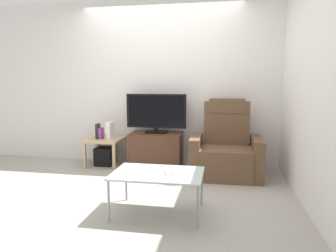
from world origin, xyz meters
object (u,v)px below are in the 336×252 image
tv_stand (156,150)px  subwoofer_box (105,156)px  book_leftmost (98,131)px  television (156,112)px  recliner_armchair (226,149)px  book_middle (101,133)px  cell_phone (168,173)px  side_table (105,143)px  coffee_table (158,175)px  game_console (110,130)px

tv_stand → subwoofer_box: 0.84m
tv_stand → book_leftmost: (-0.93, -0.05, 0.28)m
television → recliner_armchair: size_ratio=0.86×
book_leftmost → recliner_armchair: bearing=-5.9°
book_middle → tv_stand: bearing=3.1°
subwoofer_box → cell_phone: size_ratio=1.87×
tv_stand → side_table: (-0.83, -0.03, 0.09)m
tv_stand → coffee_table: tv_stand is taller
side_table → coffee_table: (1.22, -1.66, 0.04)m
tv_stand → book_leftmost: size_ratio=3.33×
television → subwoofer_box: television is taller
side_table → cell_phone: size_ratio=3.60×
television → subwoofer_box: size_ratio=3.30×
side_table → coffee_table: side_table is taller
tv_stand → coffee_table: (0.39, -1.68, 0.13)m
tv_stand → cell_phone: tv_stand is taller
subwoofer_box → tv_stand: bearing=1.9°
subwoofer_box → game_console: game_console is taller
cell_phone → coffee_table: bearing=157.6°
television → coffee_table: (0.39, -1.70, -0.46)m
subwoofer_box → book_middle: 0.38m
tv_stand → game_console: 0.80m
recliner_armchair → cell_phone: size_ratio=7.20×
television → recliner_armchair: bearing=-14.4°
tv_stand → book_middle: (-0.88, -0.05, 0.24)m
book_middle → subwoofer_box: bearing=22.7°
recliner_armchair → book_leftmost: 2.02m
television → game_console: 0.80m
recliner_armchair → book_middle: 1.96m
tv_stand → television: 0.58m
coffee_table → cell_phone: size_ratio=6.00×
television → book_middle: 0.95m
recliner_armchair → side_table: size_ratio=2.00×
tv_stand → television: bearing=90.0°
tv_stand → subwoofer_box: (-0.83, -0.03, -0.13)m
television → coffee_table: 1.80m
recliner_armchair → book_middle: bearing=-179.2°
television → cell_phone: (0.49, -1.71, -0.42)m
book_middle → game_console: bearing=12.3°
recliner_armchair → subwoofer_box: 1.93m
subwoofer_box → coffee_table: coffee_table is taller
side_table → subwoofer_box: (0.00, -0.00, -0.22)m
tv_stand → book_leftmost: book_leftmost is taller
tv_stand → side_table: 0.84m
game_console → cell_phone: (1.24, -1.67, -0.13)m
side_table → book_leftmost: 0.21m
side_table → game_console: 0.22m
side_table → book_leftmost: book_leftmost is taller
recliner_armchair → game_console: (-1.81, 0.24, 0.19)m
book_middle → recliner_armchair: bearing=-6.1°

